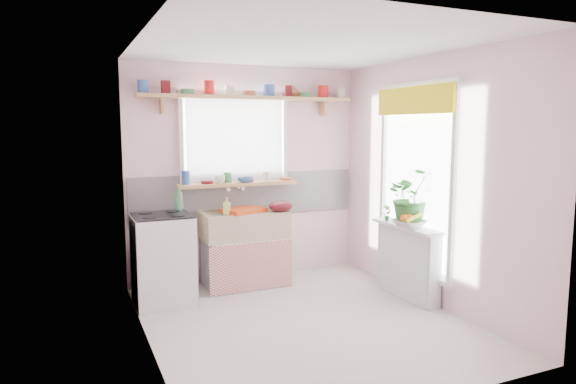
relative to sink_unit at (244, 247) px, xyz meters
name	(u,v)px	position (x,y,z in m)	size (l,w,h in m)	color
room	(326,166)	(0.81, -0.43, 0.94)	(3.20, 3.20, 3.20)	beige
sink_unit	(244,247)	(0.00, 0.00, 0.00)	(0.95, 0.65, 1.11)	white
cooker	(163,259)	(-0.95, -0.24, 0.03)	(0.58, 0.58, 0.93)	white
radiator_ledge	(407,260)	(1.45, -1.09, -0.03)	(0.22, 0.95, 0.78)	white
windowsill	(238,184)	(0.00, 0.19, 0.71)	(1.40, 0.22, 0.04)	tan
pine_shelf	(250,98)	(0.15, 0.18, 1.69)	(2.52, 0.24, 0.04)	tan
shelf_crockery	(250,91)	(0.15, 0.18, 1.76)	(2.47, 0.11, 0.12)	#3359A5
sill_crockery	(234,178)	(-0.05, 0.19, 0.78)	(1.35, 0.11, 0.12)	#3359A5
dish_tray	(243,210)	(-0.02, -0.06, 0.44)	(0.44, 0.33, 0.04)	#DB4213
colander	(281,206)	(0.37, -0.19, 0.48)	(0.27, 0.27, 0.12)	#4E0D16
jade_plant	(412,196)	(1.48, -1.09, 0.64)	(0.54, 0.47, 0.60)	#2A6629
fruit_bowl	(409,224)	(1.36, -1.22, 0.38)	(0.32, 0.32, 0.08)	silver
herb_pot	(387,213)	(1.36, -0.83, 0.44)	(0.10, 0.07, 0.19)	#316829
soap_bottle_sink	(227,206)	(-0.23, -0.12, 0.51)	(0.08, 0.08, 0.18)	#DADE62
sill_cup	(220,179)	(-0.23, 0.13, 0.77)	(0.12, 0.12, 0.09)	white
sill_bowl	(245,180)	(0.07, 0.13, 0.76)	(0.18, 0.18, 0.06)	#3564AE
shelf_vase	(294,92)	(0.73, 0.24, 1.77)	(0.13, 0.13, 0.13)	#A65833
cooker_bottle	(178,198)	(-0.73, -0.02, 0.61)	(0.10, 0.10, 0.26)	#478E5C
fruit	(410,218)	(1.37, -1.22, 0.44)	(0.20, 0.14, 0.10)	#FF6015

